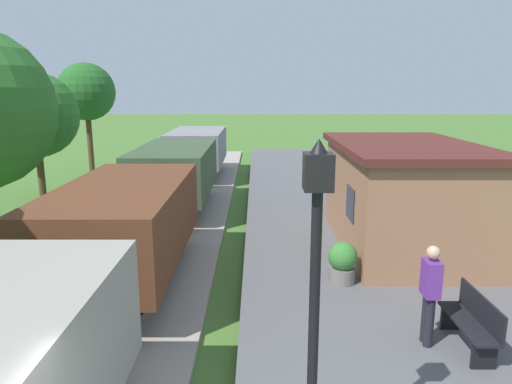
{
  "coord_description": "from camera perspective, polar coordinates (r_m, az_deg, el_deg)",
  "views": [
    {
      "loc": [
        0.5,
        -2.3,
        4.41
      ],
      "look_at": [
        0.53,
        10.0,
        1.68
      ],
      "focal_mm": 32.83,
      "sensor_mm": 36.0,
      "label": 1
    }
  ],
  "objects": [
    {
      "name": "potted_planter",
      "position": [
        10.44,
        10.36,
        -8.37
      ],
      "size": [
        0.64,
        0.64,
        0.92
      ],
      "color": "slate",
      "rests_on": "platform_slab"
    },
    {
      "name": "bench_down_platform",
      "position": [
        17.89,
        11.18,
        0.4
      ],
      "size": [
        0.42,
        1.5,
        0.91
      ],
      "color": "black",
      "rests_on": "platform_slab"
    },
    {
      "name": "lamp_post_near",
      "position": [
        4.74,
        7.16,
        -7.44
      ],
      "size": [
        0.28,
        0.28,
        3.7
      ],
      "color": "black",
      "rests_on": "platform_slab"
    },
    {
      "name": "person_waiting",
      "position": [
        8.27,
        20.3,
        -11.26
      ],
      "size": [
        0.25,
        0.39,
        1.71
      ],
      "rotation": [
        0.0,
        0.0,
        3.11
      ],
      "color": "black",
      "rests_on": "platform_slab"
    },
    {
      "name": "freight_train",
      "position": [
        13.87,
        -12.22,
        -0.3
      ],
      "size": [
        2.5,
        26.0,
        2.12
      ],
      "color": "gray",
      "rests_on": "rail_near"
    },
    {
      "name": "tree_field_left",
      "position": [
        20.8,
        -25.47,
        8.46
      ],
      "size": [
        3.4,
        3.4,
        5.07
      ],
      "color": "#4C3823",
      "rests_on": "ground"
    },
    {
      "name": "tree_field_distant",
      "position": [
        25.73,
        -20.14,
        11.34
      ],
      "size": [
        2.9,
        2.9,
        5.68
      ],
      "color": "#4C3823",
      "rests_on": "ground"
    },
    {
      "name": "station_hut",
      "position": [
        13.01,
        17.29,
        -0.27
      ],
      "size": [
        3.5,
        5.8,
        2.78
      ],
      "color": "#9E6B4C",
      "rests_on": "platform_slab"
    },
    {
      "name": "bench_near_hut",
      "position": [
        8.62,
        24.73,
        -14.05
      ],
      "size": [
        0.42,
        1.5,
        0.91
      ],
      "color": "black",
      "rests_on": "platform_slab"
    }
  ]
}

